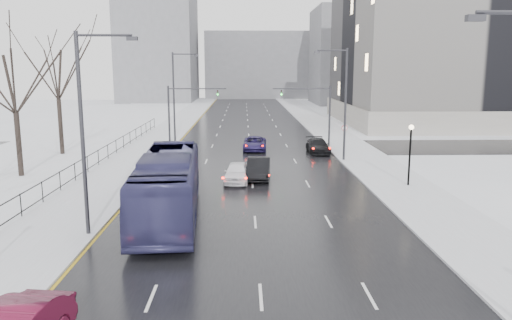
{
  "coord_description": "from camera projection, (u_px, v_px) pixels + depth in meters",
  "views": [
    {
      "loc": [
        -0.59,
        -4.05,
        8.3
      ],
      "look_at": [
        0.17,
        27.3,
        2.5
      ],
      "focal_mm": 35.0,
      "sensor_mm": 36.0,
      "label": 1
    }
  ],
  "objects": [
    {
      "name": "bldg_far_left",
      "position": [
        159.0,
        45.0,
        125.32
      ],
      "size": [
        18.0,
        22.0,
        28.0
      ],
      "primitive_type": "cube",
      "color": "slate",
      "rests_on": "ground"
    },
    {
      "name": "bldg_far_right",
      "position": [
        365.0,
        56.0,
        117.22
      ],
      "size": [
        24.0,
        20.0,
        22.0
      ],
      "primitive_type": "cube",
      "color": "slate",
      "rests_on": "ground"
    },
    {
      "name": "tree_park_d",
      "position": [
        22.0,
        177.0,
        38.5
      ],
      "size": [
        8.75,
        8.75,
        12.5
      ],
      "primitive_type": null,
      "color": "black",
      "rests_on": "ground"
    },
    {
      "name": "bldg_far_center",
      "position": [
        260.0,
        65.0,
        141.59
      ],
      "size": [
        30.0,
        18.0,
        18.0
      ],
      "primitive_type": "cube",
      "color": "slate",
      "rests_on": "ground"
    },
    {
      "name": "tree_park_e",
      "position": [
        63.0,
        155.0,
        48.32
      ],
      "size": [
        9.45,
        9.45,
        13.5
      ],
      "primitive_type": null,
      "color": "black",
      "rests_on": "ground"
    },
    {
      "name": "lamppost_r_mid",
      "position": [
        410.0,
        146.0,
        34.72
      ],
      "size": [
        0.36,
        0.36,
        4.28
      ],
      "color": "black",
      "rests_on": "sidewalk_right"
    },
    {
      "name": "sidewalk_left",
      "position": [
        167.0,
        133.0,
        64.22
      ],
      "size": [
        5.0,
        150.0,
        0.16
      ],
      "primitive_type": "cube",
      "color": "silver",
      "rests_on": "ground"
    },
    {
      "name": "sidewalk_right",
      "position": [
        329.0,
        132.0,
        64.72
      ],
      "size": [
        5.0,
        150.0,
        0.16
      ],
      "primitive_type": "cube",
      "color": "silver",
      "rests_on": "ground"
    },
    {
      "name": "no_uturn_sign",
      "position": [
        344.0,
        130.0,
        48.56
      ],
      "size": [
        0.6,
        0.06,
        2.7
      ],
      "color": "#2D2D33",
      "rests_on": "sidewalk_right"
    },
    {
      "name": "bus",
      "position": [
        168.0,
        186.0,
        27.59
      ],
      "size": [
        4.0,
        13.33,
        3.66
      ],
      "primitive_type": "imported",
      "rotation": [
        0.0,
        0.0,
        0.07
      ],
      "color": "navy",
      "rests_on": "road"
    },
    {
      "name": "road",
      "position": [
        249.0,
        133.0,
        64.48
      ],
      "size": [
        16.0,
        150.0,
        0.04
      ],
      "primitive_type": "cube",
      "color": "black",
      "rests_on": "ground"
    },
    {
      "name": "sedan_right_near",
      "position": [
        259.0,
        168.0,
        37.63
      ],
      "size": [
        2.01,
        4.88,
        1.57
      ],
      "primitive_type": "imported",
      "rotation": [
        0.0,
        0.0,
        -0.07
      ],
      "color": "black",
      "rests_on": "road"
    },
    {
      "name": "civic_building",
      "position": [
        480.0,
        48.0,
        75.08
      ],
      "size": [
        41.0,
        31.0,
        24.8
      ],
      "color": "gray",
      "rests_on": "ground"
    },
    {
      "name": "park_strip",
      "position": [
        93.0,
        133.0,
        64.0
      ],
      "size": [
        14.0,
        150.0,
        0.12
      ],
      "primitive_type": "cube",
      "color": "white",
      "rests_on": "ground"
    },
    {
      "name": "streetlight_r_mid",
      "position": [
        343.0,
        99.0,
        44.0
      ],
      "size": [
        2.95,
        0.25,
        10.0
      ],
      "color": "#2D2D33",
      "rests_on": "ground"
    },
    {
      "name": "iron_fence",
      "position": [
        65.0,
        176.0,
        34.52
      ],
      "size": [
        0.06,
        70.0,
        1.3
      ],
      "color": "black",
      "rests_on": "sidewalk_left"
    },
    {
      "name": "sedan_right_cross",
      "position": [
        255.0,
        143.0,
        50.71
      ],
      "size": [
        2.52,
        5.08,
        1.38
      ],
      "primitive_type": "imported",
      "rotation": [
        0.0,
        0.0,
        -0.05
      ],
      "color": "#241B52",
      "rests_on": "road"
    },
    {
      "name": "mast_signal_left",
      "position": [
        179.0,
        109.0,
        51.77
      ],
      "size": [
        6.1,
        0.33,
        6.5
      ],
      "color": "#2D2D33",
      "rests_on": "ground"
    },
    {
      "name": "mast_signal_right",
      "position": [
        320.0,
        109.0,
        52.12
      ],
      "size": [
        6.1,
        0.33,
        6.5
      ],
      "color": "#2D2D33",
      "rests_on": "ground"
    },
    {
      "name": "sedan_right_far",
      "position": [
        318.0,
        146.0,
        49.19
      ],
      "size": [
        2.09,
        4.84,
        1.39
      ],
      "primitive_type": "imported",
      "rotation": [
        0.0,
        0.0,
        0.03
      ],
      "color": "black",
      "rests_on": "road"
    },
    {
      "name": "sedan_center_near",
      "position": [
        237.0,
        172.0,
        36.53
      ],
      "size": [
        2.02,
        4.39,
        1.46
      ],
      "primitive_type": "imported",
      "rotation": [
        0.0,
        0.0,
        -0.07
      ],
      "color": "white",
      "rests_on": "road"
    },
    {
      "name": "streetlight_l_far",
      "position": [
        176.0,
        92.0,
        55.41
      ],
      "size": [
        2.95,
        0.25,
        10.0
      ],
      "color": "#2D2D33",
      "rests_on": "ground"
    },
    {
      "name": "cross_road",
      "position": [
        250.0,
        148.0,
        52.69
      ],
      "size": [
        130.0,
        10.0,
        0.04
      ],
      "primitive_type": "cube",
      "color": "black",
      "rests_on": "ground"
    },
    {
      "name": "streetlight_l_near",
      "position": [
        86.0,
        125.0,
        23.95
      ],
      "size": [
        2.95,
        0.25,
        10.0
      ],
      "color": "#2D2D33",
      "rests_on": "ground"
    }
  ]
}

